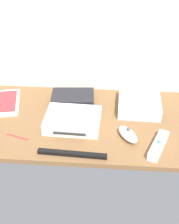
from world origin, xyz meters
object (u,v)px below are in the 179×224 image
Objects in this scene: game_case at (3,103)px; stylus_pen at (17,136)px; mini_computer at (139,104)px; remote_wand at (159,146)px; network_router at (73,98)px; sensor_bar at (72,154)px; remote_nunchuk at (128,134)px; game_console at (73,120)px.

stylus_pen is at bearing -72.60° from game_case.
mini_computer reaches higher than remote_wand.
network_router is (29.36, 4.59, 0.94)cm from game_case.
mini_computer reaches higher than stylus_pen.
remote_nunchuk is at bearing 30.96° from sensor_bar.
game_console is 1.23× the size of mini_computer.
network_router is (-28.02, 3.94, -0.94)cm from mini_computer.
mini_computer reaches higher than game_case.
sensor_bar is (33.11, -29.01, -0.06)cm from game_case.
remote_wand is 11.58cm from remote_nunchuk.
mini_computer is at bearing 41.25° from remote_nunchuk.
network_router reaches higher than game_case.
game_console is 1.15× the size of network_router.
remote_nunchuk is at bearing -49.48° from network_router.
mini_computer is at bearing -12.02° from network_router.
game_console is at bearing 127.90° from remote_nunchuk.
game_console reaches higher than stylus_pen.
game_case is 55.54cm from remote_nunchuk.
game_case reaches higher than sensor_bar.
game_case is at bearing -178.07° from remote_wand.
remote_nunchuk is (-5.10, -19.36, -0.60)cm from mini_computer.
game_case is (-57.37, -0.64, -1.88)cm from mini_computer.
game_case is at bearing -179.36° from mini_computer.
game_console is at bearing -87.08° from network_router.
game_case is 67.07cm from remote_wand.
stylus_pen is (-17.63, -25.37, -1.35)cm from network_router.
mini_computer is 24.67cm from remote_wand.
sensor_bar is 22.91cm from stylus_pen.
mini_computer is 1.95× the size of stylus_pen.
remote_nunchuk is at bearing 178.56° from remote_wand.
stylus_pen is at bearing 161.65° from sensor_bar.
network_router is at bearing 171.99° from mini_computer.
remote_nunchuk is 40.63cm from stylus_pen.
mini_computer is (26.02, 12.52, 0.44)cm from game_console.
network_router is 0.78× the size of sensor_bar.
sensor_bar is at bearing -53.27° from game_case.
game_console is at bearing -154.31° from mini_computer.
sensor_bar is at bearing -129.29° from mini_computer.
network_router is at bearing 55.20° from stylus_pen.
game_case is (-31.36, 11.87, -1.44)cm from game_console.
network_router and remote_wand have the same top height.
game_console is 2.40× the size of stylus_pen.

